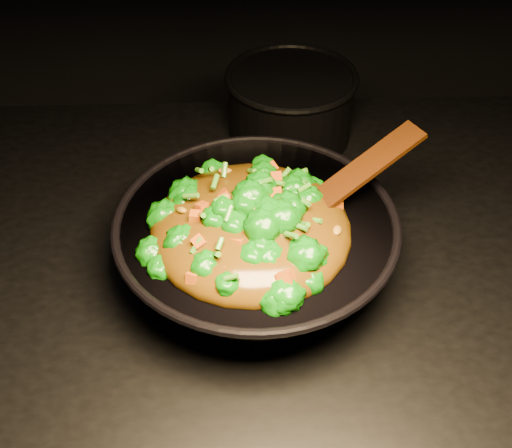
{
  "coord_description": "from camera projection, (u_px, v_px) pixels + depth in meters",
  "views": [
    {
      "loc": [
        -0.04,
        -0.77,
        1.67
      ],
      "look_at": [
        -0.02,
        -0.06,
        1.0
      ],
      "focal_mm": 45.0,
      "sensor_mm": 36.0,
      "label": 1
    }
  ],
  "objects": [
    {
      "name": "back_pot",
      "position": [
        291.0,
        105.0,
        1.28
      ],
      "size": [
        0.27,
        0.27,
        0.14
      ],
      "primitive_type": "cylinder",
      "rotation": [
        0.0,
        0.0,
        -0.09
      ],
      "color": "black",
      "rests_on": "stovetop"
    },
    {
      "name": "spatula",
      "position": [
        343.0,
        185.0,
        0.95
      ],
      "size": [
        0.26,
        0.16,
        0.11
      ],
      "primitive_type": "cube",
      "rotation": [
        0.0,
        -0.38,
        0.49
      ],
      "color": "#3C1A09",
      "rests_on": "wok"
    },
    {
      "name": "stovetop",
      "position": [
        262.0,
        391.0,
        1.4
      ],
      "size": [
        1.2,
        0.9,
        0.9
      ],
      "primitive_type": "cube",
      "color": "black",
      "rests_on": "ground"
    },
    {
      "name": "wok",
      "position": [
        256.0,
        249.0,
        1.0
      ],
      "size": [
        0.44,
        0.44,
        0.12
      ],
      "primitive_type": null,
      "rotation": [
        0.0,
        0.0,
        -0.06
      ],
      "color": "black",
      "rests_on": "stovetop"
    },
    {
      "name": "stir_fry",
      "position": [
        251.0,
        207.0,
        0.91
      ],
      "size": [
        0.35,
        0.35,
        0.1
      ],
      "primitive_type": null,
      "rotation": [
        0.0,
        0.0,
        0.21
      ],
      "color": "#117808",
      "rests_on": "wok"
    }
  ]
}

